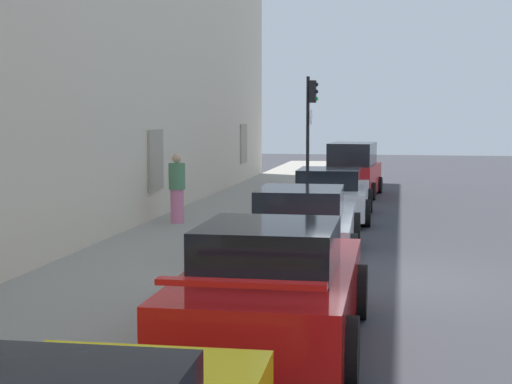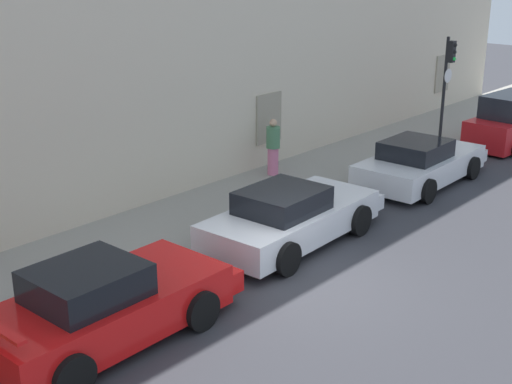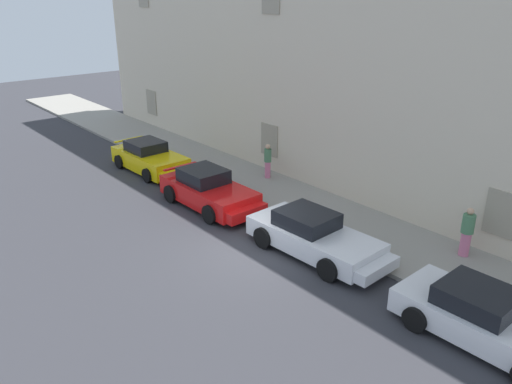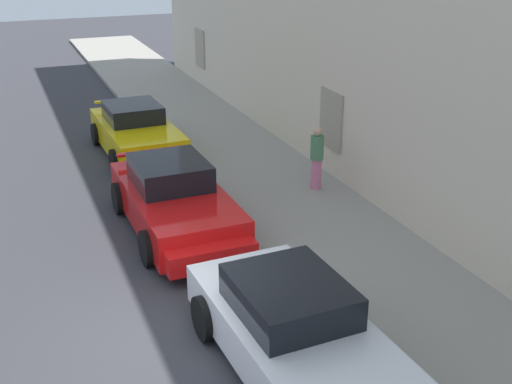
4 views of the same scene
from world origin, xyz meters
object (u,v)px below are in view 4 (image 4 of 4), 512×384
object	(u,v)px
sportscar_yellow_flank	(177,204)
sportscar_white_middle	(304,343)
pedestrian_strolling	(317,157)
sportscar_red_lead	(138,135)

from	to	relation	value
sportscar_yellow_flank	sportscar_white_middle	world-z (taller)	sportscar_yellow_flank
sportscar_white_middle	pedestrian_strolling	distance (m)	7.14
sportscar_white_middle	pedestrian_strolling	bearing A→B (deg)	151.60
sportscar_red_lead	sportscar_white_middle	bearing A→B (deg)	0.02
sportscar_white_middle	pedestrian_strolling	world-z (taller)	pedestrian_strolling
sportscar_red_lead	sportscar_white_middle	distance (m)	10.77
sportscar_red_lead	sportscar_yellow_flank	bearing A→B (deg)	-3.69
sportscar_yellow_flank	pedestrian_strolling	xyz separation A→B (m)	(-0.82, 3.74, 0.30)
sportscar_red_lead	pedestrian_strolling	distance (m)	5.65
sportscar_yellow_flank	sportscar_white_middle	xyz separation A→B (m)	(5.46, 0.35, -0.03)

